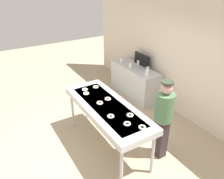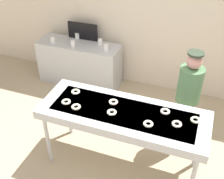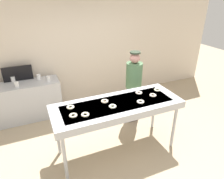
{
  "view_description": "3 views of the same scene",
  "coord_description": "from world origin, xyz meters",
  "px_view_note": "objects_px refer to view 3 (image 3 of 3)",
  "views": [
    {
      "loc": [
        3.14,
        -1.8,
        3.25
      ],
      "look_at": [
        -0.27,
        0.27,
        1.15
      ],
      "focal_mm": 35.98,
      "sensor_mm": 36.0,
      "label": 1
    },
    {
      "loc": [
        0.84,
        -2.7,
        3.36
      ],
      "look_at": [
        -0.23,
        0.22,
        1.15
      ],
      "focal_mm": 45.42,
      "sensor_mm": 36.0,
      "label": 2
    },
    {
      "loc": [
        -1.25,
        -2.67,
        2.7
      ],
      "look_at": [
        -0.03,
        0.16,
        1.19
      ],
      "focal_mm": 32.25,
      "sensor_mm": 36.0,
      "label": 3
    }
  ],
  "objects_px": {
    "sugar_donut_4": "(73,115)",
    "paper_cup_2": "(39,77)",
    "paper_cup_0": "(13,79)",
    "sugar_donut_1": "(85,115)",
    "sugar_donut_7": "(157,90)",
    "sugar_donut_8": "(105,101)",
    "sugar_donut_2": "(139,93)",
    "paper_cup_4": "(48,79)",
    "sugar_donut_5": "(113,106)",
    "sugar_donut_3": "(70,107)",
    "paper_cup_3": "(17,84)",
    "sugar_donut_6": "(141,102)",
    "menu_display": "(18,73)",
    "sugar_donut_0": "(153,95)",
    "worker_baker": "(134,84)",
    "fryer_conveyor": "(117,107)",
    "prep_counter": "(23,102)"
  },
  "relations": [
    {
      "from": "sugar_donut_3",
      "to": "paper_cup_3",
      "type": "distance_m",
      "value": 1.71
    },
    {
      "from": "paper_cup_2",
      "to": "fryer_conveyor",
      "type": "bearing_deg",
      "value": -59.95
    },
    {
      "from": "sugar_donut_3",
      "to": "paper_cup_0",
      "type": "bearing_deg",
      "value": 115.51
    },
    {
      "from": "sugar_donut_8",
      "to": "worker_baker",
      "type": "height_order",
      "value": "worker_baker"
    },
    {
      "from": "worker_baker",
      "to": "prep_counter",
      "type": "xyz_separation_m",
      "value": [
        -2.26,
        1.04,
        -0.48
      ]
    },
    {
      "from": "paper_cup_3",
      "to": "worker_baker",
      "type": "bearing_deg",
      "value": -21.47
    },
    {
      "from": "sugar_donut_7",
      "to": "sugar_donut_8",
      "type": "bearing_deg",
      "value": -179.31
    },
    {
      "from": "menu_display",
      "to": "paper_cup_3",
      "type": "bearing_deg",
      "value": -96.91
    },
    {
      "from": "sugar_donut_0",
      "to": "sugar_donut_5",
      "type": "bearing_deg",
      "value": -175.27
    },
    {
      "from": "sugar_donut_0",
      "to": "sugar_donut_6",
      "type": "xyz_separation_m",
      "value": [
        -0.33,
        -0.12,
        0.0
      ]
    },
    {
      "from": "fryer_conveyor",
      "to": "sugar_donut_0",
      "type": "bearing_deg",
      "value": -1.56
    },
    {
      "from": "menu_display",
      "to": "sugar_donut_7",
      "type": "bearing_deg",
      "value": -37.98
    },
    {
      "from": "sugar_donut_6",
      "to": "paper_cup_3",
      "type": "relative_size",
      "value": 1.04
    },
    {
      "from": "sugar_donut_2",
      "to": "sugar_donut_8",
      "type": "bearing_deg",
      "value": -176.22
    },
    {
      "from": "sugar_donut_3",
      "to": "sugar_donut_7",
      "type": "height_order",
      "value": "same"
    },
    {
      "from": "sugar_donut_3",
      "to": "paper_cup_3",
      "type": "bearing_deg",
      "value": 118.2
    },
    {
      "from": "sugar_donut_1",
      "to": "paper_cup_3",
      "type": "height_order",
      "value": "sugar_donut_1"
    },
    {
      "from": "paper_cup_0",
      "to": "sugar_donut_7",
      "type": "bearing_deg",
      "value": -36.34
    },
    {
      "from": "fryer_conveyor",
      "to": "sugar_donut_0",
      "type": "distance_m",
      "value": 0.7
    },
    {
      "from": "fryer_conveyor",
      "to": "sugar_donut_4",
      "type": "xyz_separation_m",
      "value": [
        -0.78,
        -0.09,
        0.09
      ]
    },
    {
      "from": "sugar_donut_1",
      "to": "sugar_donut_8",
      "type": "relative_size",
      "value": 1.0
    },
    {
      "from": "sugar_donut_0",
      "to": "sugar_donut_8",
      "type": "distance_m",
      "value": 0.89
    },
    {
      "from": "menu_display",
      "to": "paper_cup_4",
      "type": "bearing_deg",
      "value": -26.41
    },
    {
      "from": "paper_cup_3",
      "to": "paper_cup_2",
      "type": "bearing_deg",
      "value": 27.47
    },
    {
      "from": "fryer_conveyor",
      "to": "paper_cup_2",
      "type": "bearing_deg",
      "value": 120.05
    },
    {
      "from": "paper_cup_3",
      "to": "menu_display",
      "type": "height_order",
      "value": "menu_display"
    },
    {
      "from": "sugar_donut_1",
      "to": "sugar_donut_7",
      "type": "bearing_deg",
      "value": 10.6
    },
    {
      "from": "sugar_donut_5",
      "to": "worker_baker",
      "type": "bearing_deg",
      "value": 44.44
    },
    {
      "from": "sugar_donut_1",
      "to": "sugar_donut_5",
      "type": "xyz_separation_m",
      "value": [
        0.48,
        0.06,
        0.0
      ]
    },
    {
      "from": "sugar_donut_2",
      "to": "sugar_donut_3",
      "type": "relative_size",
      "value": 1.0
    },
    {
      "from": "sugar_donut_1",
      "to": "sugar_donut_8",
      "type": "bearing_deg",
      "value": 32.29
    },
    {
      "from": "sugar_donut_8",
      "to": "paper_cup_4",
      "type": "xyz_separation_m",
      "value": [
        -0.73,
        1.6,
        -0.08
      ]
    },
    {
      "from": "sugar_donut_0",
      "to": "prep_counter",
      "type": "xyz_separation_m",
      "value": [
        -2.22,
        1.81,
        -0.58
      ]
    },
    {
      "from": "sugar_donut_4",
      "to": "sugar_donut_8",
      "type": "xyz_separation_m",
      "value": [
        0.6,
        0.22,
        0.0
      ]
    },
    {
      "from": "sugar_donut_2",
      "to": "sugar_donut_4",
      "type": "relative_size",
      "value": 1.0
    },
    {
      "from": "paper_cup_2",
      "to": "sugar_donut_8",
      "type": "bearing_deg",
      "value": -62.68
    },
    {
      "from": "sugar_donut_2",
      "to": "paper_cup_4",
      "type": "relative_size",
      "value": 1.04
    },
    {
      "from": "worker_baker",
      "to": "paper_cup_2",
      "type": "distance_m",
      "value": 2.17
    },
    {
      "from": "sugar_donut_5",
      "to": "sugar_donut_2",
      "type": "bearing_deg",
      "value": 21.75
    },
    {
      "from": "sugar_donut_2",
      "to": "prep_counter",
      "type": "height_order",
      "value": "sugar_donut_2"
    },
    {
      "from": "sugar_donut_5",
      "to": "paper_cup_2",
      "type": "relative_size",
      "value": 1.04
    },
    {
      "from": "paper_cup_4",
      "to": "sugar_donut_2",
      "type": "bearing_deg",
      "value": -47.48
    },
    {
      "from": "paper_cup_0",
      "to": "sugar_donut_1",
      "type": "bearing_deg",
      "value": -64.25
    },
    {
      "from": "sugar_donut_4",
      "to": "paper_cup_2",
      "type": "distance_m",
      "value": 2.03
    },
    {
      "from": "fryer_conveyor",
      "to": "sugar_donut_0",
      "type": "xyz_separation_m",
      "value": [
        0.69,
        -0.02,
        0.09
      ]
    },
    {
      "from": "paper_cup_4",
      "to": "sugar_donut_3",
      "type": "bearing_deg",
      "value": -84.56
    },
    {
      "from": "sugar_donut_0",
      "to": "paper_cup_2",
      "type": "bearing_deg",
      "value": 133.03
    },
    {
      "from": "sugar_donut_6",
      "to": "sugar_donut_8",
      "type": "bearing_deg",
      "value": 154.58
    },
    {
      "from": "sugar_donut_7",
      "to": "sugar_donut_4",
      "type": "bearing_deg",
      "value": -172.17
    },
    {
      "from": "sugar_donut_0",
      "to": "prep_counter",
      "type": "relative_size",
      "value": 0.08
    }
  ]
}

